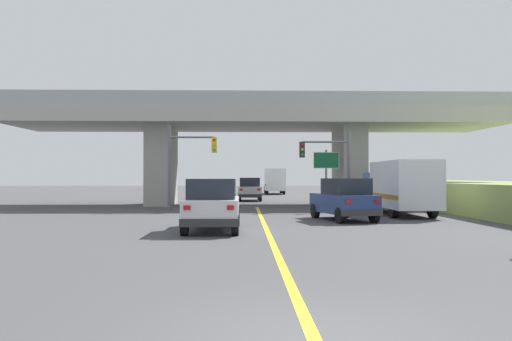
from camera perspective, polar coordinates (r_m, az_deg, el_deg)
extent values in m
plane|color=#424244|center=(37.63, -0.03, -3.92)|extent=(160.00, 160.00, 0.00)
cube|color=#A8A59E|center=(37.82, -0.03, 5.83)|extent=(35.74, 8.15, 1.18)
cube|color=#9A9891|center=(38.07, -10.69, 0.51)|extent=(1.75, 4.89, 5.82)
cube|color=#9A9891|center=(38.40, 10.55, 0.50)|extent=(1.75, 4.89, 5.82)
cube|color=#9EA0A5|center=(34.07, 0.13, 8.32)|extent=(35.74, 0.20, 0.90)
cube|color=#9EA0A5|center=(41.84, -0.16, 6.63)|extent=(35.74, 0.20, 0.90)
cube|color=yellow|center=(20.52, 1.14, -6.57)|extent=(0.20, 28.08, 0.01)
cube|color=silver|center=(19.63, -4.95, -4.47)|extent=(2.00, 4.46, 0.90)
cube|color=#1E232D|center=(19.26, -5.01, -2.07)|extent=(1.76, 2.45, 0.76)
cube|color=#2D2D30|center=(17.49, -5.39, -5.95)|extent=(2.04, 0.20, 0.28)
cube|color=red|center=(17.45, -7.87, -4.22)|extent=(0.24, 0.06, 0.16)
cube|color=red|center=(17.34, -2.93, -4.24)|extent=(0.24, 0.06, 0.16)
cylinder|color=black|center=(21.41, -7.09, -5.37)|extent=(0.26, 0.72, 0.72)
cylinder|color=black|center=(21.30, -2.24, -5.40)|extent=(0.26, 0.72, 0.72)
cylinder|color=black|center=(18.08, -8.14, -6.22)|extent=(0.26, 0.72, 0.72)
cylinder|color=black|center=(17.96, -2.40, -6.27)|extent=(0.26, 0.72, 0.72)
cube|color=navy|center=(24.55, 9.88, -3.72)|extent=(2.75, 4.54, 0.90)
cube|color=#1E232D|center=(24.23, 10.18, -1.79)|extent=(2.11, 2.63, 0.76)
cube|color=#2D2D30|center=(22.70, 12.01, -4.74)|extent=(1.90, 0.61, 0.28)
cube|color=red|center=(22.30, 10.46, -3.45)|extent=(0.25, 0.11, 0.16)
cube|color=red|center=(22.92, 13.66, -3.37)|extent=(0.25, 0.11, 0.16)
cylinder|color=black|center=(25.70, 6.76, -4.59)|extent=(0.41, 0.76, 0.72)
cylinder|color=black|center=(26.34, 10.17, -4.49)|extent=(0.41, 0.76, 0.72)
cylinder|color=black|center=(22.81, 9.56, -5.08)|extent=(0.41, 0.76, 0.72)
cylinder|color=black|center=(23.52, 13.30, -4.94)|extent=(0.41, 0.76, 0.72)
cube|color=navy|center=(31.49, 14.43, -1.97)|extent=(2.20, 2.00, 1.90)
cube|color=silver|center=(27.91, 16.53, -1.52)|extent=(2.31, 5.47, 2.49)
cube|color=#B26619|center=(27.93, 16.53, -2.80)|extent=(2.33, 5.36, 0.24)
cylinder|color=black|center=(31.27, 12.67, -3.72)|extent=(0.30, 0.90, 0.90)
cylinder|color=black|center=(31.81, 16.18, -3.66)|extent=(0.30, 0.90, 0.90)
cylinder|color=black|center=(26.35, 15.38, -4.28)|extent=(0.30, 0.90, 0.90)
cylinder|color=black|center=(27.00, 19.46, -4.18)|extent=(0.30, 0.90, 0.90)
cube|color=silver|center=(44.08, -0.73, -2.40)|extent=(1.96, 4.43, 0.90)
cube|color=#1E232D|center=(43.73, -0.73, -1.32)|extent=(1.72, 2.44, 0.76)
cube|color=#2D2D30|center=(41.92, -0.70, -2.91)|extent=(2.00, 0.20, 0.28)
cube|color=red|center=(41.83, -1.70, -2.19)|extent=(0.24, 0.06, 0.16)
cube|color=red|center=(41.85, 0.31, -2.19)|extent=(0.24, 0.06, 0.16)
cylinder|color=black|center=(45.76, -1.86, -2.90)|extent=(0.26, 0.72, 0.72)
cylinder|color=black|center=(45.78, 0.35, -2.90)|extent=(0.26, 0.72, 0.72)
cylinder|color=black|center=(42.43, -1.89, -3.07)|extent=(0.26, 0.72, 0.72)
cylinder|color=black|center=(42.45, 0.48, -3.07)|extent=(0.26, 0.72, 0.72)
cylinder|color=#56595E|center=(31.25, 10.51, 0.03)|extent=(0.18, 0.18, 5.00)
cylinder|color=#56595E|center=(31.06, 7.90, 3.24)|extent=(2.87, 0.12, 0.12)
cube|color=#232326|center=(30.83, 5.27, 2.38)|extent=(0.32, 0.26, 0.96)
sphere|color=red|center=(30.70, 5.30, 2.95)|extent=(0.16, 0.16, 0.16)
sphere|color=gold|center=(30.68, 5.30, 2.39)|extent=(0.16, 0.16, 0.16)
sphere|color=green|center=(30.66, 5.30, 1.83)|extent=(0.16, 0.16, 0.16)
cylinder|color=#56595E|center=(31.53, -9.87, 0.31)|extent=(0.18, 0.18, 5.32)
cylinder|color=#56595E|center=(31.45, -7.33, 3.78)|extent=(2.80, 0.12, 0.12)
cube|color=gold|center=(31.30, -4.78, 2.92)|extent=(0.32, 0.26, 0.96)
sphere|color=red|center=(31.17, -4.79, 3.49)|extent=(0.16, 0.16, 0.16)
sphere|color=gold|center=(31.15, -4.79, 2.94)|extent=(0.16, 0.16, 0.16)
sphere|color=green|center=(31.13, -4.79, 2.39)|extent=(0.16, 0.16, 0.16)
cylinder|color=slate|center=(35.97, 7.99, -0.86)|extent=(0.14, 0.14, 4.02)
cube|color=#146638|center=(35.93, 8.01, 1.17)|extent=(1.74, 0.08, 1.07)
cube|color=white|center=(35.93, 8.01, 1.17)|extent=(1.82, 0.04, 1.15)
cube|color=silver|center=(63.82, 1.98, -1.35)|extent=(2.20, 2.00, 1.90)
cube|color=white|center=(60.52, 2.16, -1.04)|extent=(2.31, 4.61, 2.62)
cube|color=#197F4C|center=(60.52, 2.16, -1.67)|extent=(2.33, 4.52, 0.24)
cylinder|color=black|center=(63.79, 1.08, -2.21)|extent=(0.30, 0.90, 0.90)
cylinder|color=black|center=(63.91, 2.87, -2.20)|extent=(0.30, 0.90, 0.90)
cylinder|color=black|center=(59.33, 1.27, -2.32)|extent=(0.30, 0.90, 0.90)
cylinder|color=black|center=(59.46, 3.19, -2.31)|extent=(0.30, 0.90, 0.90)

